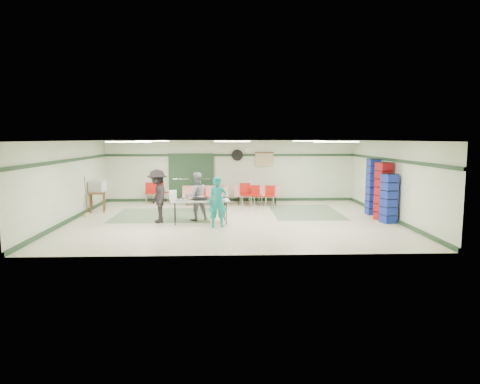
{
  "coord_description": "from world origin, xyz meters",
  "views": [
    {
      "loc": [
        -0.24,
        -14.46,
        2.78
      ],
      "look_at": [
        0.26,
        -0.3,
        1.0
      ],
      "focal_mm": 32.0,
      "sensor_mm": 36.0,
      "label": 1
    }
  ],
  "objects_px": {
    "volunteer_dark": "(158,196)",
    "broom": "(86,196)",
    "chair_a": "(256,193)",
    "crate_stack_blue_b": "(389,198)",
    "crate_stack_blue_a": "(373,187)",
    "crate_stack_red": "(383,191)",
    "dining_table_a": "(257,191)",
    "chair_loose_b": "(150,191)",
    "volunteer_teal": "(218,202)",
    "printer_table": "(97,194)",
    "volunteer_grey": "(196,196)",
    "office_printer": "(98,186)",
    "dining_table_b": "(205,191)",
    "serving_table": "(200,201)",
    "chair_loose_a": "(161,190)",
    "chair_b": "(245,192)",
    "chair_c": "(270,194)",
    "chair_d": "(202,195)"
  },
  "relations": [
    {
      "from": "printer_table",
      "to": "broom",
      "type": "height_order",
      "value": "broom"
    },
    {
      "from": "crate_stack_red",
      "to": "chair_c",
      "type": "bearing_deg",
      "value": 137.91
    },
    {
      "from": "printer_table",
      "to": "chair_loose_a",
      "type": "bearing_deg",
      "value": 30.84
    },
    {
      "from": "crate_stack_blue_a",
      "to": "office_printer",
      "type": "distance_m",
      "value": 10.37
    },
    {
      "from": "volunteer_grey",
      "to": "crate_stack_blue_b",
      "type": "distance_m",
      "value": 6.42
    },
    {
      "from": "chair_a",
      "to": "crate_stack_blue_a",
      "type": "distance_m",
      "value": 4.67
    },
    {
      "from": "volunteer_grey",
      "to": "crate_stack_blue_b",
      "type": "height_order",
      "value": "volunteer_grey"
    },
    {
      "from": "chair_b",
      "to": "crate_stack_red",
      "type": "distance_m",
      "value": 5.59
    },
    {
      "from": "volunteer_teal",
      "to": "printer_table",
      "type": "xyz_separation_m",
      "value": [
        -4.67,
        3.17,
        -0.15
      ]
    },
    {
      "from": "crate_stack_blue_a",
      "to": "dining_table_b",
      "type": "bearing_deg",
      "value": 156.38
    },
    {
      "from": "volunteer_dark",
      "to": "broom",
      "type": "bearing_deg",
      "value": -134.33
    },
    {
      "from": "crate_stack_blue_a",
      "to": "printer_table",
      "type": "relative_size",
      "value": 1.95
    },
    {
      "from": "chair_a",
      "to": "crate_stack_blue_b",
      "type": "distance_m",
      "value": 5.57
    },
    {
      "from": "chair_loose_a",
      "to": "crate_stack_blue_a",
      "type": "relative_size",
      "value": 0.45
    },
    {
      "from": "chair_a",
      "to": "crate_stack_red",
      "type": "distance_m",
      "value": 5.23
    },
    {
      "from": "volunteer_teal",
      "to": "office_printer",
      "type": "xyz_separation_m",
      "value": [
        -4.67,
        3.24,
        0.16
      ]
    },
    {
      "from": "serving_table",
      "to": "volunteer_dark",
      "type": "relative_size",
      "value": 1.12
    },
    {
      "from": "volunteer_dark",
      "to": "printer_table",
      "type": "bearing_deg",
      "value": -150.89
    },
    {
      "from": "chair_d",
      "to": "chair_b",
      "type": "bearing_deg",
      "value": -24.03
    },
    {
      "from": "volunteer_dark",
      "to": "crate_stack_red",
      "type": "bearing_deg",
      "value": 71.92
    },
    {
      "from": "serving_table",
      "to": "chair_loose_a",
      "type": "bearing_deg",
      "value": 107.85
    },
    {
      "from": "volunteer_teal",
      "to": "chair_b",
      "type": "relative_size",
      "value": 1.69
    },
    {
      "from": "volunteer_grey",
      "to": "chair_loose_a",
      "type": "xyz_separation_m",
      "value": [
        -1.8,
        4.07,
        -0.26
      ]
    },
    {
      "from": "volunteer_dark",
      "to": "crate_stack_blue_a",
      "type": "relative_size",
      "value": 0.86
    },
    {
      "from": "dining_table_a",
      "to": "chair_loose_a",
      "type": "relative_size",
      "value": 2.11
    },
    {
      "from": "chair_a",
      "to": "chair_b",
      "type": "xyz_separation_m",
      "value": [
        -0.44,
        0.01,
        0.06
      ]
    },
    {
      "from": "dining_table_a",
      "to": "printer_table",
      "type": "height_order",
      "value": "dining_table_a"
    },
    {
      "from": "volunteer_grey",
      "to": "chair_c",
      "type": "xyz_separation_m",
      "value": [
        2.83,
        3.03,
        -0.3
      ]
    },
    {
      "from": "volunteer_grey",
      "to": "dining_table_a",
      "type": "relative_size",
      "value": 0.85
    },
    {
      "from": "volunteer_dark",
      "to": "crate_stack_blue_a",
      "type": "xyz_separation_m",
      "value": [
        7.63,
        1.25,
        0.14
      ]
    },
    {
      "from": "crate_stack_blue_a",
      "to": "crate_stack_red",
      "type": "bearing_deg",
      "value": -90.0
    },
    {
      "from": "chair_loose_b",
      "to": "broom",
      "type": "distance_m",
      "value": 3.48
    },
    {
      "from": "chair_a",
      "to": "chair_loose_a",
      "type": "bearing_deg",
      "value": 150.09
    },
    {
      "from": "chair_d",
      "to": "office_printer",
      "type": "distance_m",
      "value": 4.1
    },
    {
      "from": "chair_loose_b",
      "to": "crate_stack_blue_a",
      "type": "height_order",
      "value": "crate_stack_blue_a"
    },
    {
      "from": "dining_table_a",
      "to": "chair_loose_b",
      "type": "relative_size",
      "value": 2.14
    },
    {
      "from": "chair_c",
      "to": "broom",
      "type": "bearing_deg",
      "value": -153.03
    },
    {
      "from": "crate_stack_blue_a",
      "to": "crate_stack_red",
      "type": "xyz_separation_m",
      "value": [
        0.0,
        -1.04,
        -0.03
      ]
    },
    {
      "from": "volunteer_teal",
      "to": "crate_stack_red",
      "type": "bearing_deg",
      "value": 4.34
    },
    {
      "from": "chair_loose_b",
      "to": "broom",
      "type": "height_order",
      "value": "broom"
    },
    {
      "from": "crate_stack_blue_a",
      "to": "printer_table",
      "type": "xyz_separation_m",
      "value": [
        -10.3,
        1.1,
        -0.38
      ]
    },
    {
      "from": "chair_loose_b",
      "to": "serving_table",
      "type": "bearing_deg",
      "value": -65.19
    },
    {
      "from": "printer_table",
      "to": "chair_b",
      "type": "bearing_deg",
      "value": -3.25
    },
    {
      "from": "crate_stack_blue_b",
      "to": "printer_table",
      "type": "distance_m",
      "value": 10.65
    },
    {
      "from": "chair_a",
      "to": "printer_table",
      "type": "xyz_separation_m",
      "value": [
        -6.18,
        -1.05,
        0.12
      ]
    },
    {
      "from": "chair_c",
      "to": "serving_table",
      "type": "bearing_deg",
      "value": -117.6
    },
    {
      "from": "volunteer_teal",
      "to": "chair_b",
      "type": "bearing_deg",
      "value": 69.81
    },
    {
      "from": "dining_table_b",
      "to": "broom",
      "type": "relative_size",
      "value": 1.39
    },
    {
      "from": "chair_c",
      "to": "chair_loose_a",
      "type": "xyz_separation_m",
      "value": [
        -4.64,
        1.03,
        0.04
      ]
    },
    {
      "from": "serving_table",
      "to": "volunteer_grey",
      "type": "relative_size",
      "value": 1.21
    }
  ]
}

